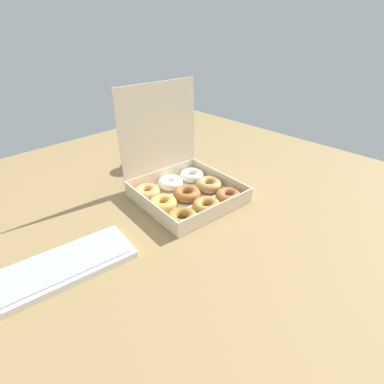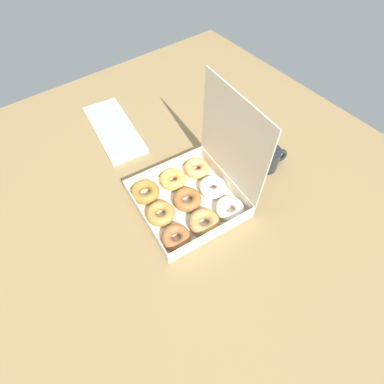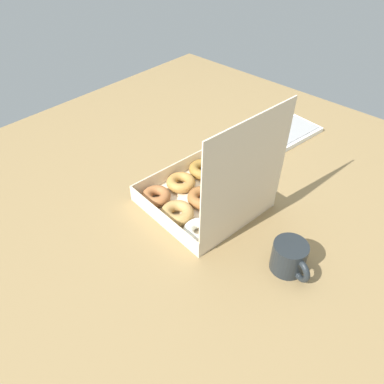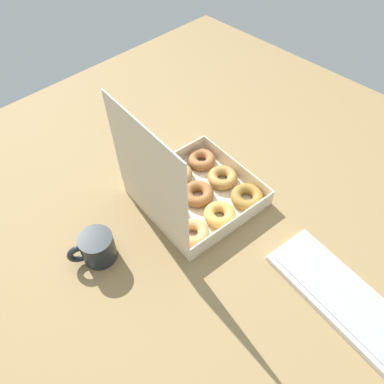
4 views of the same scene
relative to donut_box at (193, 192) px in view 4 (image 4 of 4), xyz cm
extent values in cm
cube|color=olive|center=(-3.64, -4.82, -5.07)|extent=(180.00, 180.00, 2.00)
cube|color=beige|center=(-0.19, -1.75, -3.87)|extent=(35.66, 35.66, 0.40)
cube|color=beige|center=(-16.23, -0.18, -0.99)|extent=(3.59, 32.51, 5.36)
cube|color=beige|center=(15.84, -3.33, -0.99)|extent=(3.59, 32.51, 5.36)
cube|color=beige|center=(-1.77, -17.79, -0.99)|extent=(31.71, 3.51, 5.36)
cube|color=beige|center=(1.38, 14.28, -0.99)|extent=(31.71, 3.51, 5.36)
cube|color=beige|center=(1.43, 14.78, 18.00)|extent=(32.57, 4.19, 32.63)
torus|color=olive|center=(-11.83, -11.51, -1.96)|extent=(11.10, 11.10, 3.34)
torus|color=#A97A3A|center=(-1.13, -12.12, -1.96)|extent=(10.99, 10.99, 3.35)
torus|color=#995D33|center=(9.29, -13.13, -1.96)|extent=(11.91, 11.91, 3.25)
torus|color=gold|center=(-10.64, -0.49, -1.96)|extent=(13.23, 13.23, 3.41)
torus|color=brown|center=(-0.38, -1.60, -1.96)|extent=(11.00, 11.00, 3.38)
torus|color=#AB8349|center=(10.31, -2.63, -1.96)|extent=(12.41, 12.41, 3.63)
torus|color=tan|center=(-9.72, 9.74, -1.96)|extent=(13.06, 13.06, 3.34)
torus|color=white|center=(0.81, 8.83, -1.96)|extent=(9.96, 9.96, 3.61)
torus|color=silver|center=(11.32, 7.59, -1.96)|extent=(12.47, 12.47, 3.12)
cube|color=white|center=(-48.89, -4.22, -3.17)|extent=(39.67, 20.07, 1.80)
cube|color=#989998|center=(-48.89, -4.22, -2.07)|extent=(36.34, 17.27, 0.40)
cylinder|color=black|center=(3.77, 32.29, 0.29)|extent=(9.24, 9.24, 8.72)
torus|color=black|center=(5.63, 36.88, 0.29)|extent=(4.00, 6.69, 6.54)
cylinder|color=black|center=(3.77, 32.29, 3.07)|extent=(8.13, 8.13, 0.52)
camera|label=1|loc=(-64.26, -69.09, 53.39)|focal=28.00mm
camera|label=2|loc=(48.06, -35.99, 82.59)|focal=28.00mm
camera|label=3|loc=(67.90, 56.93, 77.12)|focal=35.00mm
camera|label=4|loc=(-52.39, 52.01, 86.18)|focal=35.00mm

